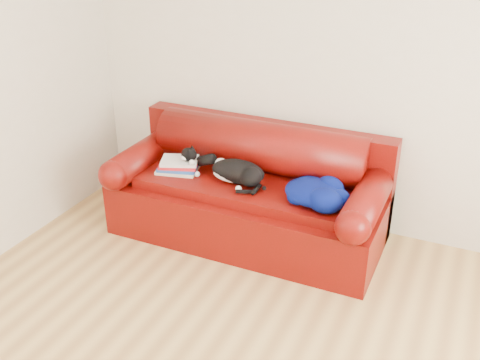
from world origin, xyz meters
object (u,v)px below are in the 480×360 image
object	(u,v)px
blanket	(316,192)
cat	(237,172)
sofa_base	(248,209)
book_stack	(179,165)

from	to	relation	value
blanket	cat	bearing A→B (deg)	177.01
cat	blanket	xyz separation A→B (m)	(0.64, -0.03, -0.01)
sofa_base	book_stack	distance (m)	0.65
sofa_base	book_stack	bearing A→B (deg)	-171.67
blanket	sofa_base	bearing A→B (deg)	169.48
sofa_base	blanket	world-z (taller)	blanket
book_stack	cat	distance (m)	0.50
book_stack	cat	xyz separation A→B (m)	(0.50, 0.01, 0.04)
book_stack	cat	size ratio (longest dim) A/B	0.62
cat	sofa_base	bearing A→B (deg)	74.66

